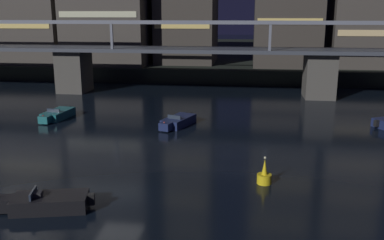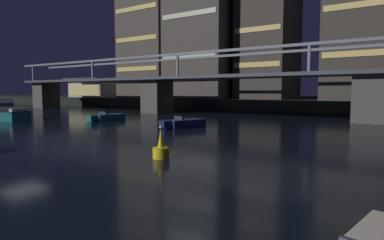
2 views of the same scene
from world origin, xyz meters
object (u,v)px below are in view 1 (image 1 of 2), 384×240
(speedboat_far_center, at_px, (46,203))
(channel_buoy, at_px, (264,176))
(river_bridge, at_px, (192,61))
(speedboat_mid_center, at_px, (178,122))
(speedboat_near_center, at_px, (57,115))

(speedboat_far_center, height_order, channel_buoy, channel_buoy)
(river_bridge, distance_m, speedboat_far_center, 35.03)
(speedboat_mid_center, distance_m, channel_buoy, 15.20)
(river_bridge, distance_m, speedboat_near_center, 19.46)
(river_bridge, bearing_deg, speedboat_far_center, -95.32)
(speedboat_near_center, distance_m, speedboat_mid_center, 12.48)
(speedboat_near_center, bearing_deg, channel_buoy, -35.47)
(river_bridge, relative_size, speedboat_mid_center, 19.92)
(river_bridge, height_order, speedboat_near_center, river_bridge)
(river_bridge, distance_m, channel_buoy, 30.83)
(speedboat_near_center, xyz_separation_m, channel_buoy, (20.08, -14.30, 0.06))
(river_bridge, relative_size, channel_buoy, 57.95)
(speedboat_near_center, distance_m, speedboat_far_center, 21.29)
(speedboat_near_center, relative_size, channel_buoy, 2.97)
(speedboat_far_center, bearing_deg, channel_buoy, 24.26)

